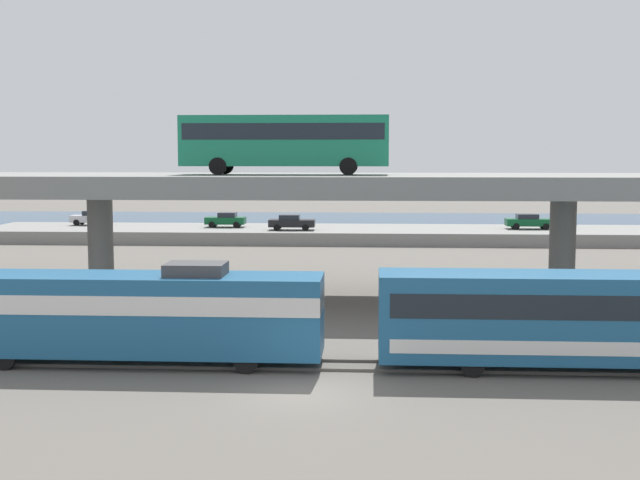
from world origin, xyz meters
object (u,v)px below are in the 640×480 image
object	(u,v)px
parked_car_3	(226,220)
parked_car_2	(91,218)
parked_car_0	(291,222)
train_locomotive	(114,311)
transit_bus_on_overpass	(284,139)
parked_car_1	(529,221)

from	to	relation	value
parked_car_3	parked_car_2	bearing A→B (deg)	-6.48
parked_car_0	train_locomotive	bearing A→B (deg)	-93.20
train_locomotive	transit_bus_on_overpass	size ratio (longest dim) A/B	1.38
parked_car_0	parked_car_3	xyz separation A→B (m)	(-6.95, 2.91, -0.00)
parked_car_2	parked_car_3	distance (m)	14.53
train_locomotive	parked_car_2	distance (m)	56.32
parked_car_0	parked_car_2	distance (m)	21.87
transit_bus_on_overpass	parked_car_0	size ratio (longest dim) A/B	2.70
transit_bus_on_overpass	parked_car_1	world-z (taller)	transit_bus_on_overpass
transit_bus_on_overpass	parked_car_2	bearing A→B (deg)	-57.19
transit_bus_on_overpass	parked_car_1	bearing A→B (deg)	-120.24
train_locomotive	parked_car_3	xyz separation A→B (m)	(-4.23, 51.50, -0.20)
parked_car_2	parked_car_1	bearing A→B (deg)	177.41
train_locomotive	parked_car_1	size ratio (longest dim) A/B	3.59
transit_bus_on_overpass	train_locomotive	bearing A→B (deg)	71.00
parked_car_3	transit_bus_on_overpass	bearing A→B (deg)	105.12
parked_car_2	parked_car_3	xyz separation A→B (m)	(14.44, -1.64, 0.00)
transit_bus_on_overpass	parked_car_2	world-z (taller)	transit_bus_on_overpass
transit_bus_on_overpass	parked_car_1	xyz separation A→B (m)	(20.61, 35.35, -7.44)
transit_bus_on_overpass	parked_car_0	world-z (taller)	transit_bus_on_overpass
transit_bus_on_overpass	parked_car_1	distance (m)	41.59
parked_car_0	transit_bus_on_overpass	bearing A→B (deg)	-85.28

